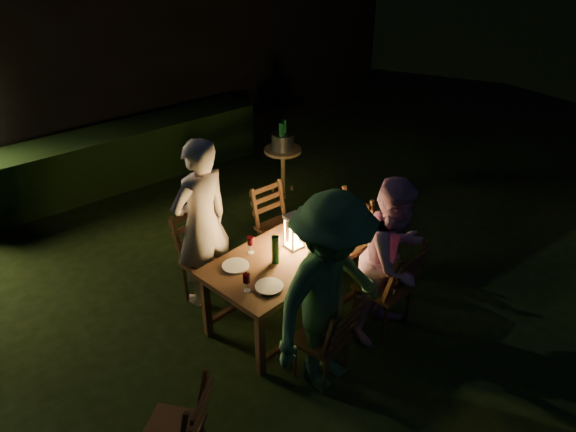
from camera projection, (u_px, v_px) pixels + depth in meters
garden_envelope at (77, 36)px, 9.29m from camera, size 40.00×40.00×3.20m
dining_table at (294, 258)px, 5.39m from camera, size 1.89×1.13×0.74m
chair_near_left at (323, 352)px, 4.85m from camera, size 0.49×0.51×0.89m
chair_near_right at (384, 300)px, 5.38m from camera, size 0.52×0.55×1.05m
chair_far_left at (209, 274)px, 5.74m from camera, size 0.54×0.57×1.04m
chair_far_right at (278, 238)px, 6.38m from camera, size 0.42×0.46×0.93m
chair_end at (368, 239)px, 6.33m from camera, size 0.49×0.46×1.00m
person_house_side at (202, 224)px, 5.47m from camera, size 0.71×0.52×1.80m
person_opp_right at (394, 260)px, 5.10m from camera, size 0.87×0.73×1.63m
person_opp_left at (330, 296)px, 4.49m from camera, size 1.27×0.85×1.84m
lantern at (294, 233)px, 5.33m from camera, size 0.16×0.16×0.35m
plate_far_left at (236, 266)px, 5.13m from camera, size 0.25×0.25×0.01m
plate_near_left at (269, 286)px, 4.87m from camera, size 0.25×0.25×0.01m
plate_far_right at (309, 224)px, 5.75m from camera, size 0.25×0.25×0.01m
plate_near_right at (342, 241)px, 5.49m from camera, size 0.25×0.25×0.01m
wineglass_a at (251, 245)px, 5.28m from camera, size 0.06×0.06×0.18m
wineglass_b at (247, 283)px, 4.78m from camera, size 0.06×0.06×0.18m
wineglass_c at (337, 242)px, 5.32m from camera, size 0.06×0.06×0.18m
wineglass_d at (323, 213)px, 5.79m from camera, size 0.06×0.06×0.18m
wineglass_e at (311, 261)px, 5.06m from camera, size 0.06×0.06×0.18m
bottle_table at (275, 250)px, 5.12m from camera, size 0.07×0.07×0.28m
napkin_left at (309, 271)px, 5.06m from camera, size 0.18×0.14×0.01m
napkin_right at (355, 240)px, 5.51m from camera, size 0.18×0.14×0.01m
phone at (270, 294)px, 4.78m from camera, size 0.14×0.07×0.01m
side_table at (283, 154)px, 7.59m from camera, size 0.50×0.50×0.68m
ice_bucket at (283, 141)px, 7.49m from camera, size 0.30×0.30×0.22m
bottle_bucket_a at (282, 140)px, 7.42m from camera, size 0.07×0.07×0.32m
bottle_bucket_b at (284, 136)px, 7.52m from camera, size 0.07×0.07×0.32m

